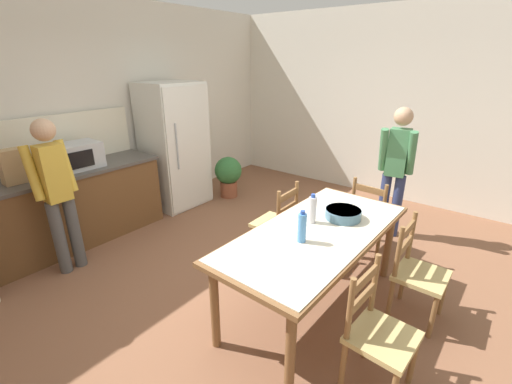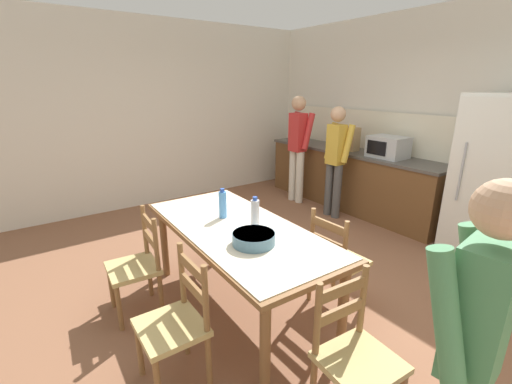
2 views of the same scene
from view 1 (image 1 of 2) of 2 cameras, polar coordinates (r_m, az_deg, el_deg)
name	(u,v)px [view 1 (image 1 of 2)]	position (r m, az deg, el deg)	size (l,w,h in m)	color
ground_plane	(253,279)	(3.68, -0.52, -14.33)	(8.32, 8.32, 0.00)	brown
wall_back	(97,114)	(5.14, -24.99, 11.65)	(6.52, 0.12, 2.90)	silver
wall_right	(380,105)	(5.94, 20.03, 13.41)	(0.12, 5.20, 2.90)	silver
kitchen_counter	(29,221)	(4.57, -33.68, -4.02)	(3.11, 0.66, 0.93)	brown
counter_splashback	(0,150)	(4.64, -36.86, 5.66)	(3.07, 0.03, 0.60)	#EFE8CB
refrigerator	(175,146)	(5.31, -13.38, 7.46)	(0.83, 0.73, 1.84)	silver
microwave	(77,156)	(4.57, -27.70, 5.36)	(0.50, 0.39, 0.30)	#B2B7BC
paper_bag	(13,166)	(4.34, -35.42, 3.50)	(0.24, 0.16, 0.36)	tan
dining_table	(316,238)	(3.01, 10.02, -7.64)	(2.01, 0.94, 0.79)	brown
bottle_near_centre	(302,227)	(2.72, 7.68, -5.86)	(0.07, 0.07, 0.27)	#4C8ED6
bottle_off_centre	(312,209)	(3.04, 9.38, -2.89)	(0.07, 0.07, 0.27)	silver
serving_bowl	(343,213)	(3.20, 14.32, -3.46)	(0.32, 0.32, 0.09)	slate
chair_head_end	(371,216)	(4.19, 18.59, -3.85)	(0.43, 0.45, 0.91)	olive
chair_side_far_right	(277,223)	(3.81, 3.48, -5.21)	(0.43, 0.41, 0.91)	olive
chair_side_near_right	(417,273)	(3.30, 25.22, -12.07)	(0.42, 0.40, 0.91)	olive
chair_side_near_left	(377,333)	(2.59, 19.58, -21.30)	(0.45, 0.43, 0.91)	olive
person_at_counter	(56,190)	(3.98, -30.31, 0.31)	(0.41, 0.28, 1.63)	#4C4C4C
person_by_table	(396,167)	(4.51, 22.25, 3.92)	(0.31, 0.43, 1.63)	navy
potted_plant	(228,174)	(5.61, -4.64, 3.01)	(0.44, 0.44, 0.67)	brown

